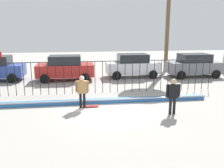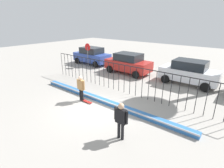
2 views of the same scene
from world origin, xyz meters
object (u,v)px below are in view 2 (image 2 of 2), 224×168
object	(u,v)px
skateboarder	(81,86)
stop_sign	(88,52)
parked_car_red	(128,63)
parked_car_white	(189,72)
skateboard	(87,101)
parked_car_blue	(92,56)
camera_operator	(121,118)

from	to	relation	value
skateboarder	stop_sign	distance (m)	8.58
parked_car_red	stop_sign	world-z (taller)	stop_sign
parked_car_white	parked_car_red	bearing A→B (deg)	-171.68
skateboarder	parked_car_red	size ratio (longest dim) A/B	0.38
skateboard	parked_car_white	world-z (taller)	parked_car_white
skateboarder	stop_sign	bearing A→B (deg)	123.53
skateboarder	parked_car_white	distance (m)	8.53
stop_sign	parked_car_blue	bearing A→B (deg)	117.22
parked_car_red	stop_sign	distance (m)	4.80
parked_car_blue	stop_sign	xyz separation A→B (m)	(0.60, -1.17, 0.64)
parked_car_red	parked_car_white	bearing A→B (deg)	6.86
camera_operator	parked_car_blue	bearing A→B (deg)	22.09
skateboard	parked_car_blue	world-z (taller)	parked_car_blue
skateboard	parked_car_blue	distance (m)	10.11
skateboard	camera_operator	distance (m)	4.12
parked_car_white	stop_sign	size ratio (longest dim) A/B	1.72
parked_car_blue	parked_car_red	bearing A→B (deg)	-7.42
camera_operator	skateboard	bearing A→B (deg)	39.80
camera_operator	parked_car_white	size ratio (longest dim) A/B	0.39
stop_sign	camera_operator	bearing A→B (deg)	-37.70
camera_operator	parked_car_white	distance (m)	8.89
parked_car_white	stop_sign	distance (m)	10.18
skateboarder	parked_car_white	bearing A→B (deg)	50.57
parked_car_blue	parked_car_red	world-z (taller)	same
camera_operator	parked_car_red	size ratio (longest dim) A/B	0.39
skateboarder	parked_car_white	size ratio (longest dim) A/B	0.38
stop_sign	parked_car_white	bearing A→B (deg)	6.64
camera_operator	stop_sign	distance (m)	12.62
camera_operator	parked_car_white	xyz separation A→B (m)	(0.11, 8.88, -0.04)
skateboarder	parked_car_white	xyz separation A→B (m)	(4.22, 7.40, -0.01)
parked_car_blue	parked_car_white	world-z (taller)	same
skateboard	parked_car_white	distance (m)	8.35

